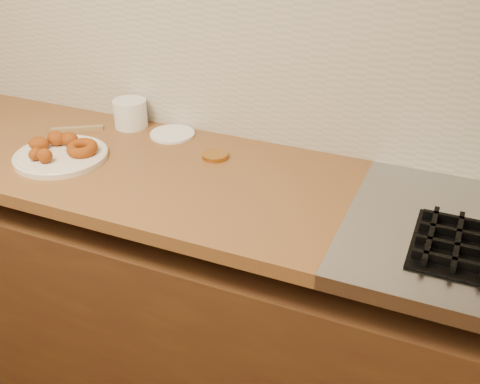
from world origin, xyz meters
name	(u,v)px	position (x,y,z in m)	size (l,w,h in m)	color
base_cabinet	(189,306)	(0.00, 1.69, 0.39)	(3.60, 0.60, 0.77)	#4C3115
butcher_block	(9,140)	(-0.65, 1.69, 0.88)	(2.30, 0.62, 0.04)	brown
backsplash	(222,43)	(0.00, 1.99, 1.20)	(3.60, 0.02, 0.60)	#B9B2A5
donut_plate	(61,156)	(-0.37, 1.62, 0.91)	(0.28, 0.28, 0.02)	silver
ring_donut	(82,148)	(-0.31, 1.65, 0.93)	(0.09, 0.09, 0.03)	#8C3F0F
fried_dough_chunks	(51,144)	(-0.41, 1.63, 0.94)	(0.15, 0.17, 0.05)	#8C3F0F
plastic_tub	(130,113)	(-0.31, 1.91, 0.95)	(0.11, 0.11, 0.09)	white
tub_lid	(172,134)	(-0.15, 1.90, 0.90)	(0.15, 0.15, 0.01)	white
brass_jar_lid	(215,156)	(0.05, 1.81, 0.91)	(0.08, 0.08, 0.01)	#B57A30
wooden_utensil	(77,129)	(-0.46, 1.81, 0.91)	(0.17, 0.02, 0.01)	olive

